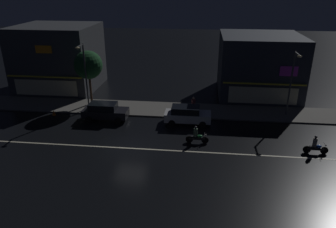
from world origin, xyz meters
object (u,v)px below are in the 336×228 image
Objects in this scene: motorcycle_following at (197,136)px; traffic_cone at (54,113)px; motorcycle_lead at (316,146)px; streetlamp_west at (85,71)px; pedestrian_on_sidewalk at (193,106)px; parked_car_near_kerb at (187,115)px; parked_car_trailing at (105,111)px; streetlamp_mid at (292,79)px.

motorcycle_following is 3.45× the size of traffic_cone.
traffic_cone is at bearing 157.04° from motorcycle_following.
motorcycle_following is (-9.20, 0.74, 0.00)m from motorcycle_lead.
streetlamp_west is 13.39m from motorcycle_following.
pedestrian_on_sidewalk reaches higher than traffic_cone.
parked_car_near_kerb and parked_car_trailing have the same top height.
streetlamp_mid is 11.50× the size of traffic_cone.
motorcycle_lead is 9.23m from motorcycle_following.
motorcycle_lead is (20.61, -6.80, -3.51)m from streetlamp_west.
streetlamp_west reaches higher than traffic_cone.
traffic_cone is (-13.38, 0.47, -0.59)m from parked_car_near_kerb.
streetlamp_mid is 23.48m from traffic_cone.
parked_car_near_kerb is at bearing -154.51° from pedestrian_on_sidewalk.
parked_car_near_kerb is 7.93m from parked_car_trailing.
streetlamp_west reaches higher than motorcycle_following.
streetlamp_west is at bearing 29.50° from traffic_cone.
streetlamp_mid reaches higher than motorcycle_lead.
motorcycle_following is (1.01, -3.91, -0.24)m from parked_car_near_kerb.
pedestrian_on_sidewalk reaches higher than motorcycle_lead.
traffic_cone is at bearing 166.93° from motorcycle_lead.
streetlamp_west is 3.87× the size of pedestrian_on_sidewalk.
parked_car_trailing reaches higher than traffic_cone.
pedestrian_on_sidewalk is at bearing -166.03° from parked_car_trailing.
traffic_cone is at bearing 177.99° from parked_car_near_kerb.
pedestrian_on_sidewalk is 0.92× the size of motorcycle_lead.
motorcycle_following reaches higher than traffic_cone.
parked_car_trailing is at bearing -171.59° from streetlamp_mid.
streetlamp_west is at bearing 128.54° from pedestrian_on_sidewalk.
parked_car_trailing is 2.26× the size of motorcycle_following.
motorcycle_following is (-8.71, -6.51, -3.29)m from streetlamp_mid.
streetlamp_west is 5.16m from traffic_cone.
parked_car_near_kerb is at bearing -179.98° from parked_car_trailing.
streetlamp_west is 3.55× the size of motorcycle_lead.
parked_car_trailing reaches higher than motorcycle_following.
streetlamp_mid reaches higher than traffic_cone.
streetlamp_mid is 18.10m from parked_car_trailing.
motorcycle_lead is (9.71, -6.74, -0.30)m from pedestrian_on_sidewalk.
parked_car_near_kerb is 7.82× the size of traffic_cone.
streetlamp_west is 3.55× the size of motorcycle_following.
motorcycle_following is (11.41, -6.06, -3.51)m from streetlamp_west.
streetlamp_west is 20.12m from streetlamp_mid.
traffic_cone is at bearing 135.54° from pedestrian_on_sidewalk.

